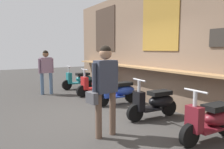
{
  "coord_description": "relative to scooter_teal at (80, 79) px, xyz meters",
  "views": [
    {
      "loc": [
        4.47,
        -2.4,
        1.64
      ],
      "look_at": [
        -1.38,
        1.18,
        0.83
      ],
      "focal_mm": 34.32,
      "sensor_mm": 36.0,
      "label": 1
    }
  ],
  "objects": [
    {
      "name": "scooter_red",
      "position": [
        1.48,
        -0.0,
        0.0
      ],
      "size": [
        0.49,
        1.4,
        0.97
      ],
      "rotation": [
        0.0,
        0.0,
        -1.5
      ],
      "color": "red",
      "rests_on": "ground_plane"
    },
    {
      "name": "scooter_blue",
      "position": [
        2.99,
        -0.0,
        0.0
      ],
      "size": [
        0.46,
        1.4,
        0.97
      ],
      "rotation": [
        0.0,
        0.0,
        -1.6
      ],
      "color": "#233D9E",
      "rests_on": "ground_plane"
    },
    {
      "name": "scooter_maroon",
      "position": [
        6.02,
        -0.0,
        0.0
      ],
      "size": [
        0.46,
        1.4,
        0.97
      ],
      "rotation": [
        0.0,
        0.0,
        -1.61
      ],
      "color": "maroon",
      "rests_on": "ground_plane"
    },
    {
      "name": "shopper_with_handbag",
      "position": [
        4.87,
        -1.57,
        0.66
      ],
      "size": [
        0.32,
        0.67,
        1.71
      ],
      "rotation": [
        0.0,
        0.0,
        0.13
      ],
      "color": "brown",
      "rests_on": "ground_plane"
    },
    {
      "name": "market_stall_facade",
      "position": [
        3.77,
        0.94,
        1.37
      ],
      "size": [
        10.37,
        0.61,
        3.52
      ],
      "color": "#7F6651",
      "rests_on": "ground_plane"
    },
    {
      "name": "shopper_browsing",
      "position": [
        0.44,
        -1.5,
        0.59
      ],
      "size": [
        0.23,
        0.55,
        1.6
      ],
      "rotation": [
        0.0,
        0.0,
        3.22
      ],
      "color": "slate",
      "rests_on": "ground_plane"
    },
    {
      "name": "scooter_teal",
      "position": [
        0.0,
        0.0,
        0.0
      ],
      "size": [
        0.46,
        1.4,
        0.97
      ],
      "rotation": [
        0.0,
        0.0,
        -1.58
      ],
      "color": "#197075",
      "rests_on": "ground_plane"
    },
    {
      "name": "ground_plane",
      "position": [
        3.78,
        -1.08,
        -0.39
      ],
      "size": [
        29.03,
        29.03,
        0.0
      ],
      "primitive_type": "plane",
      "color": "#383533"
    },
    {
      "name": "scooter_black",
      "position": [
        4.55,
        -0.0,
        0.0
      ],
      "size": [
        0.49,
        1.4,
        0.97
      ],
      "rotation": [
        0.0,
        0.0,
        -1.64
      ],
      "color": "black",
      "rests_on": "ground_plane"
    }
  ]
}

